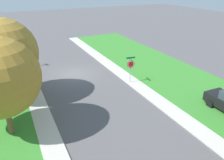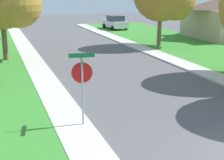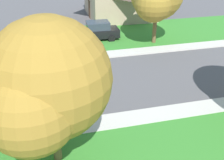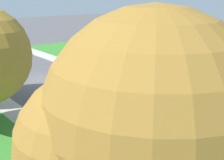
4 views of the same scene
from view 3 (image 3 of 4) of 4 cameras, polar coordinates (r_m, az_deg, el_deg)
name	(u,v)px [view 3 (image 3 of 4)]	position (r m, az deg, el deg)	size (l,w,h in m)	color
sidewalk_east	(129,119)	(15.87, 3.49, -7.76)	(1.40, 56.00, 0.10)	beige
sidewalk_west	(96,56)	(23.91, -3.30, 4.90)	(1.40, 56.00, 0.10)	beige
lawn_west	(86,38)	(28.25, -5.21, 8.40)	(8.00, 56.00, 0.08)	#38842D
car_black_across_road	(96,31)	(27.44, -3.12, 9.73)	(2.15, 4.36, 1.76)	black
tree_across_right	(45,86)	(11.17, -13.20, -1.22)	(5.33, 4.96, 6.60)	brown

